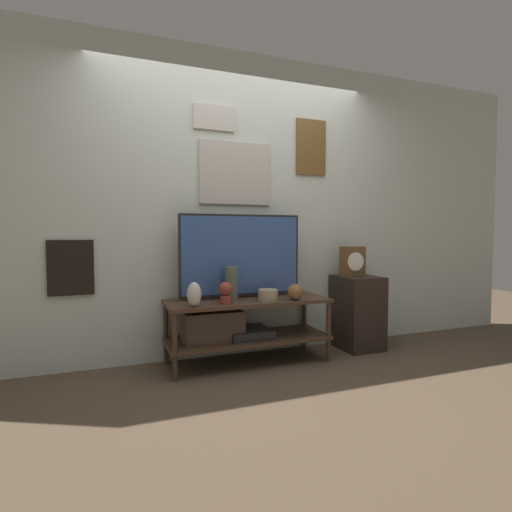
% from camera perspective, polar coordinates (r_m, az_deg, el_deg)
% --- Properties ---
extents(ground_plane, '(12.00, 12.00, 0.00)m').
position_cam_1_polar(ground_plane, '(3.25, 0.66, -16.41)').
color(ground_plane, '#4C3D2D').
extents(wall_back, '(6.40, 0.08, 2.70)m').
position_cam_1_polar(wall_back, '(3.63, -2.86, 7.37)').
color(wall_back, beige).
rests_on(wall_back, ground_plane).
extents(media_console, '(1.37, 0.50, 0.54)m').
position_cam_1_polar(media_console, '(3.38, -3.03, -9.63)').
color(media_console, '#422D1E').
rests_on(media_console, ground_plane).
extents(television, '(1.08, 0.05, 0.72)m').
position_cam_1_polar(television, '(3.44, -2.15, 0.12)').
color(television, black).
rests_on(television, media_console).
extents(vase_urn_stoneware, '(0.11, 0.11, 0.19)m').
position_cam_1_polar(vase_urn_stoneware, '(3.06, -8.83, -5.45)').
color(vase_urn_stoneware, beige).
rests_on(vase_urn_stoneware, media_console).
extents(vase_round_glass, '(0.13, 0.13, 0.13)m').
position_cam_1_polar(vase_round_glass, '(3.35, 5.64, -5.13)').
color(vase_round_glass, brown).
rests_on(vase_round_glass, media_console).
extents(vase_tall_ceramic, '(0.11, 0.11, 0.28)m').
position_cam_1_polar(vase_tall_ceramic, '(3.32, -3.54, -3.96)').
color(vase_tall_ceramic, '#4C5647').
rests_on(vase_tall_ceramic, media_console).
extents(vase_wide_bowl, '(0.17, 0.17, 0.09)m').
position_cam_1_polar(vase_wide_bowl, '(3.33, 1.71, -5.56)').
color(vase_wide_bowl, tan).
rests_on(vase_wide_bowl, media_console).
extents(decorative_bust, '(0.11, 0.11, 0.17)m').
position_cam_1_polar(decorative_bust, '(3.16, -4.34, -5.13)').
color(decorative_bust, brown).
rests_on(decorative_bust, media_console).
extents(side_table, '(0.37, 0.44, 0.69)m').
position_cam_1_polar(side_table, '(3.96, 14.24, -7.77)').
color(side_table, black).
rests_on(side_table, ground_plane).
extents(mantel_clock, '(0.23, 0.11, 0.28)m').
position_cam_1_polar(mantel_clock, '(3.91, 13.62, -0.73)').
color(mantel_clock, brown).
rests_on(mantel_clock, side_table).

